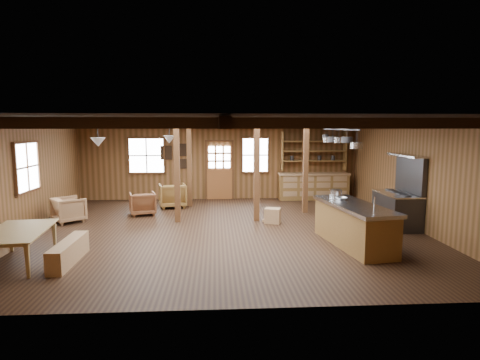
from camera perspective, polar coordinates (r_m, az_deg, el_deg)
The scene contains 21 objects.
room at distance 10.07m, azimuth -2.68°, elevation 0.61°, with size 10.04×9.04×2.84m.
ceiling_joists at distance 10.18m, azimuth -2.74°, elevation 7.91°, with size 9.80×8.82×0.18m.
timber_posts at distance 12.16m, azimuth -0.37°, elevation 1.82°, with size 3.95×2.35×2.80m.
back_door at distance 14.55m, azimuth -2.93°, elevation 0.71°, with size 1.02×0.08×2.15m.
window_back_left at distance 14.70m, azimuth -13.15°, elevation 3.40°, with size 1.32×0.06×1.32m.
window_back_right at distance 14.57m, azimuth 2.18°, elevation 3.56°, with size 1.02×0.06×1.32m.
window_left at distance 11.60m, azimuth -28.06°, elevation 1.64°, with size 0.14×1.24×1.32m.
notice_boards at distance 14.55m, azimuth -8.87°, elevation 3.62°, with size 1.08×0.03×0.90m.
back_counter at distance 14.78m, azimuth 10.39°, elevation -0.40°, with size 2.55×0.60×2.45m.
pendant_lamps at distance 11.20m, azimuth -14.42°, elevation 5.45°, with size 1.86×2.36×0.66m.
pot_rack at distance 10.64m, azimuth 13.89°, elevation 5.60°, with size 0.35×3.00×0.44m.
kitchen_island at distance 9.25m, azimuth 15.87°, elevation -6.11°, with size 1.25×2.61×1.20m.
step_stool at distance 11.04m, azimuth 4.66°, elevation -5.08°, with size 0.46×0.33×0.41m, color olive.
commercial_range at distance 11.31m, azimuth 21.66°, elevation -3.14°, with size 0.80×1.55×1.91m.
dining_table at distance 8.87m, azimuth -28.75°, elevation -8.35°, with size 1.87×1.04×0.66m, color olive.
bench_aisle at distance 8.56m, azimuth -23.18°, elevation -9.37°, with size 0.29×1.57×0.43m, color olive.
armchair_a at distance 12.36m, azimuth -13.70°, elevation -3.27°, with size 0.73×0.75×0.68m, color brown.
armchair_b at distance 13.28m, azimuth -9.58°, elevation -2.18°, with size 0.84×0.86×0.78m, color brown.
armchair_c at distance 12.06m, azimuth -23.15°, elevation -3.89°, with size 0.75×0.77×0.70m, color olive.
counter_pot at distance 9.94m, azimuth 13.47°, elevation -1.86°, with size 0.29×0.29×0.17m, color #B6B9BD.
bowl at distance 9.59m, azimuth 14.24°, elevation -2.56°, with size 0.25×0.25×0.06m, color silver.
Camera 1 is at (-0.15, -10.00, 2.62)m, focal length 30.00 mm.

